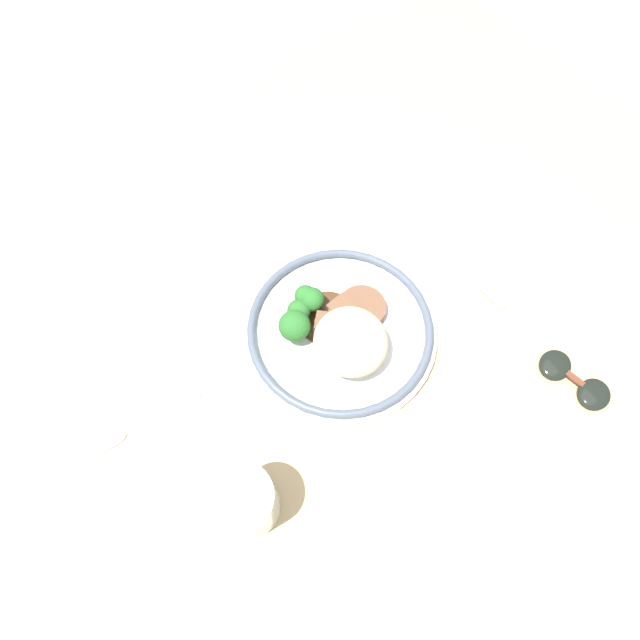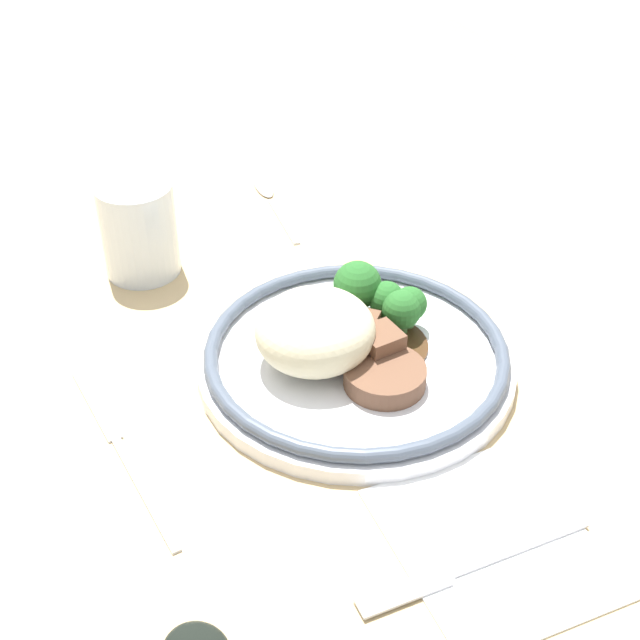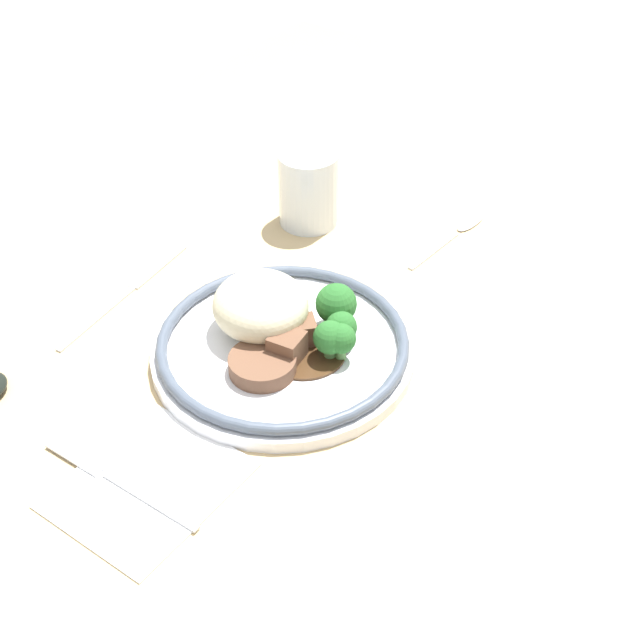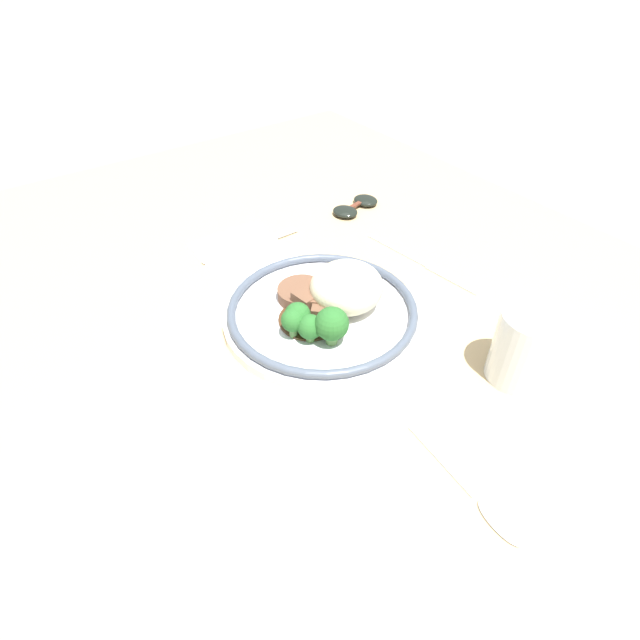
{
  "view_description": "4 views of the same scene",
  "coord_description": "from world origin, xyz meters",
  "px_view_note": "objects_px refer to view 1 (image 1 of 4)",
  "views": [
    {
      "loc": [
        0.16,
        0.24,
        0.67
      ],
      "look_at": [
        -0.02,
        -0.01,
        0.07
      ],
      "focal_mm": 28.0,
      "sensor_mm": 36.0,
      "label": 1
    },
    {
      "loc": [
        -0.56,
        0.27,
        0.52
      ],
      "look_at": [
        -0.01,
        0.03,
        0.07
      ],
      "focal_mm": 50.0,
      "sensor_mm": 36.0,
      "label": 2
    },
    {
      "loc": [
        -0.58,
        -0.42,
        0.64
      ],
      "look_at": [
        -0.01,
        -0.02,
        0.07
      ],
      "focal_mm": 50.0,
      "sensor_mm": 36.0,
      "label": 3
    },
    {
      "loc": [
        0.39,
        -0.31,
        0.48
      ],
      "look_at": [
        -0.02,
        -0.01,
        0.05
      ],
      "focal_mm": 28.0,
      "sensor_mm": 36.0,
      "label": 4
    }
  ],
  "objects_px": {
    "fork": "(471,273)",
    "spoon": "(122,436)",
    "plate": "(340,330)",
    "knife": "(442,451)",
    "juice_glass": "(246,503)",
    "sunglasses": "(574,379)"
  },
  "relations": [
    {
      "from": "fork",
      "to": "juice_glass",
      "type": "bearing_deg",
      "value": -78.01
    },
    {
      "from": "plate",
      "to": "juice_glass",
      "type": "xyz_separation_m",
      "value": [
        0.22,
        0.12,
        0.02
      ]
    },
    {
      "from": "knife",
      "to": "sunglasses",
      "type": "xyz_separation_m",
      "value": [
        -0.21,
        0.03,
        0.01
      ]
    },
    {
      "from": "juice_glass",
      "to": "knife",
      "type": "bearing_deg",
      "value": 160.98
    },
    {
      "from": "knife",
      "to": "plate",
      "type": "bearing_deg",
      "value": -92.13
    },
    {
      "from": "fork",
      "to": "spoon",
      "type": "bearing_deg",
      "value": -97.78
    },
    {
      "from": "juice_glass",
      "to": "spoon",
      "type": "height_order",
      "value": "juice_glass"
    },
    {
      "from": "plate",
      "to": "knife",
      "type": "xyz_separation_m",
      "value": [
        -0.01,
        0.2,
        -0.02
      ]
    },
    {
      "from": "fork",
      "to": "spoon",
      "type": "relative_size",
      "value": 1.14
    },
    {
      "from": "plate",
      "to": "juice_glass",
      "type": "bearing_deg",
      "value": 29.27
    },
    {
      "from": "plate",
      "to": "knife",
      "type": "distance_m",
      "value": 0.21
    },
    {
      "from": "plate",
      "to": "knife",
      "type": "height_order",
      "value": "plate"
    },
    {
      "from": "juice_glass",
      "to": "sunglasses",
      "type": "relative_size",
      "value": 0.88
    },
    {
      "from": "knife",
      "to": "fork",
      "type": "bearing_deg",
      "value": -145.94
    },
    {
      "from": "juice_glass",
      "to": "knife",
      "type": "distance_m",
      "value": 0.25
    },
    {
      "from": "juice_glass",
      "to": "spoon",
      "type": "bearing_deg",
      "value": -61.29
    },
    {
      "from": "knife",
      "to": "sunglasses",
      "type": "bearing_deg",
      "value": 166.18
    },
    {
      "from": "fork",
      "to": "sunglasses",
      "type": "bearing_deg",
      "value": -0.84
    },
    {
      "from": "plate",
      "to": "juice_glass",
      "type": "distance_m",
      "value": 0.25
    },
    {
      "from": "sunglasses",
      "to": "spoon",
      "type": "bearing_deg",
      "value": -38.53
    },
    {
      "from": "plate",
      "to": "sunglasses",
      "type": "xyz_separation_m",
      "value": [
        -0.22,
        0.23,
        -0.02
      ]
    },
    {
      "from": "juice_glass",
      "to": "spoon",
      "type": "xyz_separation_m",
      "value": [
        0.09,
        -0.17,
        -0.04
      ]
    }
  ]
}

